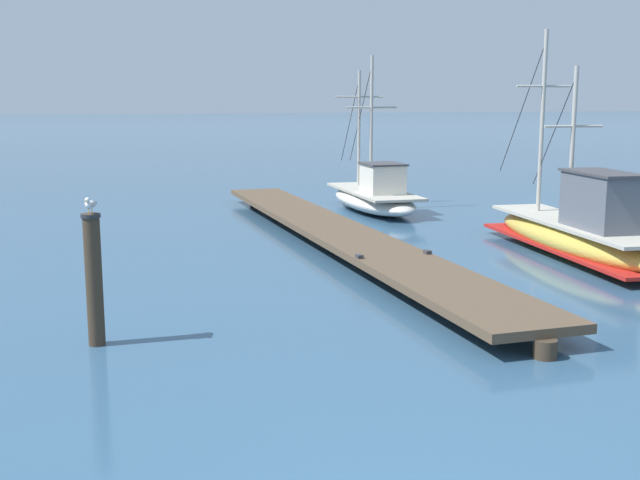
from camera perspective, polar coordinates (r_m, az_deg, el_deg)
name	(u,v)px	position (r m, az deg, el deg)	size (l,w,h in m)	color
floating_dock	(337,232)	(20.65, 1.22, 0.60)	(2.19, 19.58, 0.53)	brown
fishing_boat_0	(375,196)	(26.99, 3.99, 3.22)	(2.38, 6.90, 5.27)	silver
fishing_boat_1	(579,231)	(20.08, 18.31, 0.64)	(2.62, 8.18, 5.59)	gold
mooring_piling	(94,278)	(12.66, -16.10, -2.66)	(0.30, 0.30, 2.08)	#3D3023
perched_seagull	(90,204)	(12.46, -16.35, 2.53)	(0.22, 0.37, 0.26)	gold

